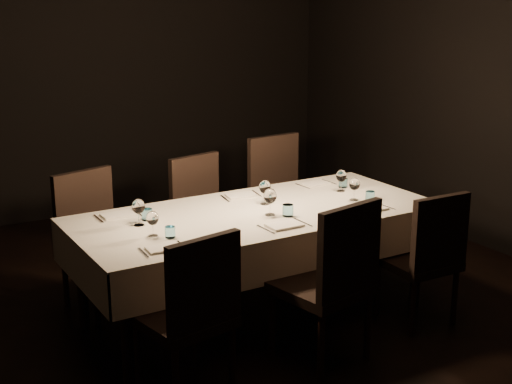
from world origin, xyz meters
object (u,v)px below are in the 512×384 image
chair_near_center (332,277)px  chair_far_right (282,194)px  chair_far_center (204,212)px  chair_near_left (192,308)px  chair_near_right (427,253)px  chair_far_left (95,234)px  dining_table (256,222)px

chair_near_center → chair_far_right: 1.86m
chair_near_center → chair_far_center: bearing=-100.4°
chair_near_left → chair_near_right: bearing=170.3°
chair_near_center → chair_near_right: chair_near_center is taller
chair_far_left → chair_near_left: bearing=-102.8°
chair_far_left → dining_table: bearing=-53.8°
chair_near_left → chair_far_left: 1.48m
dining_table → chair_near_right: bearing=-39.1°
chair_near_right → chair_far_left: size_ratio=0.96×
dining_table → chair_far_left: bearing=141.4°
dining_table → chair_near_left: bearing=-138.8°
chair_near_left → chair_far_right: 2.29m
chair_far_right → dining_table: bearing=-136.2°
dining_table → chair_far_right: bearing=48.2°
chair_near_left → chair_far_right: chair_far_right is taller
chair_near_center → chair_far_center: chair_near_center is taller
chair_near_right → chair_far_left: 2.34m
dining_table → chair_near_right: (0.90, -0.73, -0.16)m
chair_far_right → chair_near_left: bearing=-139.7°
chair_far_right → chair_near_right: bearing=-89.8°
chair_near_center → chair_far_left: size_ratio=1.05×
chair_near_right → dining_table: bearing=-37.6°
chair_near_left → chair_far_center: size_ratio=1.00×
dining_table → chair_far_right: chair_far_right is taller
chair_near_left → chair_far_left: chair_far_left is taller
chair_far_left → chair_near_right: bearing=-54.1°
dining_table → chair_near_left: (-0.85, -0.75, -0.15)m
chair_near_center → chair_far_left: 1.83m
dining_table → chair_near_center: chair_near_center is taller
chair_near_right → chair_far_center: bearing=-59.3°
chair_near_left → chair_near_right: chair_near_left is taller
chair_near_right → chair_far_center: size_ratio=0.97×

